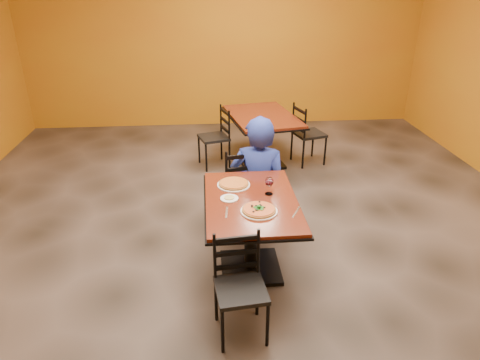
{
  "coord_description": "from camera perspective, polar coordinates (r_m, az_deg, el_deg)",
  "views": [
    {
      "loc": [
        -0.38,
        -3.79,
        2.52
      ],
      "look_at": [
        -0.08,
        -0.3,
        0.85
      ],
      "focal_mm": 31.98,
      "sensor_mm": 36.0,
      "label": 1
    }
  ],
  "objects": [
    {
      "name": "floor",
      "position": [
        4.57,
        0.73,
        -8.0
      ],
      "size": [
        7.0,
        8.0,
        0.01
      ],
      "primitive_type": "cube",
      "color": "black",
      "rests_on": "ground"
    },
    {
      "name": "dip",
      "position": [
        3.76,
        -1.44,
        -2.35
      ],
      "size": [
        0.09,
        0.09,
        0.01
      ],
      "primitive_type": "cylinder",
      "color": "tan",
      "rests_on": "side_plate"
    },
    {
      "name": "wine_glass",
      "position": [
        3.82,
        3.91,
        -0.68
      ],
      "size": [
        0.08,
        0.08,
        0.18
      ],
      "primitive_type": null,
      "color": "white",
      "rests_on": "table_main"
    },
    {
      "name": "chair_second_right",
      "position": [
        6.35,
        9.21,
        6.06
      ],
      "size": [
        0.5,
        0.5,
        0.89
      ],
      "primitive_type": null,
      "rotation": [
        0.0,
        0.0,
        1.85
      ],
      "color": "black",
      "rests_on": "floor"
    },
    {
      "name": "table_main",
      "position": [
        3.85,
        1.49,
        -5.18
      ],
      "size": [
        0.83,
        1.23,
        0.75
      ],
      "color": "maroon",
      "rests_on": "floor"
    },
    {
      "name": "table_second",
      "position": [
        6.18,
        2.95,
        6.98
      ],
      "size": [
        1.11,
        1.46,
        0.75
      ],
      "rotation": [
        0.0,
        0.0,
        0.18
      ],
      "color": "maroon",
      "rests_on": "floor"
    },
    {
      "name": "chair_main_far",
      "position": [
        4.73,
        -0.12,
        -0.34
      ],
      "size": [
        0.48,
        0.48,
        0.91
      ],
      "primitive_type": null,
      "rotation": [
        0.0,
        0.0,
        3.32
      ],
      "color": "black",
      "rests_on": "floor"
    },
    {
      "name": "side_plate",
      "position": [
        3.76,
        -1.44,
        -2.47
      ],
      "size": [
        0.16,
        0.16,
        0.01
      ],
      "primitive_type": "cylinder",
      "color": "white",
      "rests_on": "table_main"
    },
    {
      "name": "wall_back",
      "position": [
        7.87,
        -2.14,
        18.01
      ],
      "size": [
        7.0,
        0.01,
        3.0
      ],
      "primitive_type": "cube",
      "color": "#AF7713",
      "rests_on": "ground"
    },
    {
      "name": "fork",
      "position": [
        3.56,
        -1.8,
        -4.33
      ],
      "size": [
        0.04,
        0.19,
        0.0
      ],
      "primitive_type": "cube",
      "rotation": [
        0.0,
        0.0,
        -0.11
      ],
      "color": "silver",
      "rests_on": "table_main"
    },
    {
      "name": "chair_main_near",
      "position": [
        3.28,
        0.12,
        -14.54
      ],
      "size": [
        0.41,
        0.41,
        0.82
      ],
      "primitive_type": null,
      "rotation": [
        0.0,
        0.0,
        0.11
      ],
      "color": "black",
      "rests_on": "floor"
    },
    {
      "name": "chair_second_left",
      "position": [
        6.17,
        -3.53,
        5.65
      ],
      "size": [
        0.48,
        0.48,
        0.86
      ],
      "primitive_type": null,
      "rotation": [
        0.0,
        0.0,
        -1.28
      ],
      "color": "black",
      "rests_on": "floor"
    },
    {
      "name": "plate_main",
      "position": [
        3.57,
        2.54,
        -4.17
      ],
      "size": [
        0.31,
        0.31,
        0.01
      ],
      "primitive_type": "cylinder",
      "color": "white",
      "rests_on": "table_main"
    },
    {
      "name": "plate_far",
      "position": [
        4.01,
        -0.85,
        -0.65
      ],
      "size": [
        0.31,
        0.31,
        0.01
      ],
      "primitive_type": "cylinder",
      "color": "white",
      "rests_on": "table_main"
    },
    {
      "name": "pizza_main",
      "position": [
        3.56,
        2.55,
        -3.95
      ],
      "size": [
        0.28,
        0.28,
        0.02
      ],
      "primitive_type": "cylinder",
      "color": "maroon",
      "rests_on": "plate_main"
    },
    {
      "name": "diner",
      "position": [
        4.55,
        2.51,
        0.91
      ],
      "size": [
        0.71,
        0.56,
        1.26
      ],
      "primitive_type": "imported",
      "rotation": [
        0.0,
        0.0,
        2.87
      ],
      "color": "navy",
      "rests_on": "floor"
    },
    {
      "name": "knife",
      "position": [
        3.59,
        7.5,
        -4.25
      ],
      "size": [
        0.11,
        0.19,
        0.0
      ],
      "primitive_type": "cube",
      "rotation": [
        0.0,
        0.0,
        -0.49
      ],
      "color": "silver",
      "rests_on": "table_main"
    },
    {
      "name": "pizza_far",
      "position": [
        4.0,
        -0.85,
        -0.44
      ],
      "size": [
        0.28,
        0.28,
        0.02
      ],
      "primitive_type": "cylinder",
      "color": "orange",
      "rests_on": "plate_far"
    }
  ]
}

